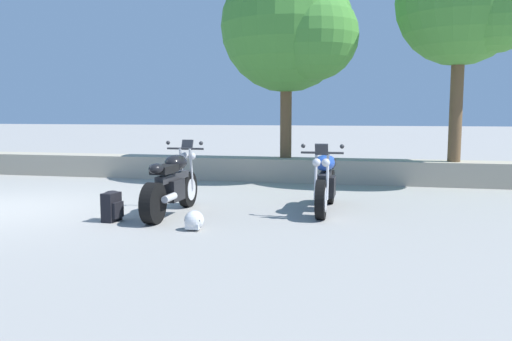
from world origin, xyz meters
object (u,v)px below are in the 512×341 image
motorcycle_black_near_left (172,185)px  leafy_tree_mid_left (292,28)px  leafy_tree_mid_right (468,3)px  motorcycle_blue_centre (325,182)px  rider_backpack (112,206)px  rider_helmet (194,221)px

motorcycle_black_near_left → leafy_tree_mid_left: 5.71m
leafy_tree_mid_right → motorcycle_blue_centre: bearing=-127.7°
rider_backpack → leafy_tree_mid_left: (1.96, 5.31, 3.39)m
rider_backpack → leafy_tree_mid_right: 8.57m
motorcycle_blue_centre → rider_helmet: (-1.68, -1.82, -0.35)m
rider_backpack → leafy_tree_mid_right: leafy_tree_mid_right is taller
rider_backpack → leafy_tree_mid_left: 6.60m
rider_helmet → leafy_tree_mid_right: leafy_tree_mid_right is taller
rider_helmet → motorcycle_black_near_left: bearing=125.3°
rider_helmet → rider_backpack: bearing=168.0°
motorcycle_blue_centre → leafy_tree_mid_right: (2.72, 3.53, 3.51)m
leafy_tree_mid_left → motorcycle_blue_centre: bearing=-73.3°
motorcycle_blue_centre → rider_backpack: size_ratio=4.39×
motorcycle_black_near_left → leafy_tree_mid_left: leafy_tree_mid_left is taller
rider_backpack → rider_helmet: bearing=-12.0°
motorcycle_black_near_left → leafy_tree_mid_right: 7.57m
motorcycle_black_near_left → motorcycle_blue_centre: size_ratio=1.00×
motorcycle_blue_centre → rider_helmet: 2.50m
leafy_tree_mid_left → leafy_tree_mid_right: (3.86, -0.26, 0.36)m
motorcycle_blue_centre → leafy_tree_mid_right: 5.67m
motorcycle_blue_centre → leafy_tree_mid_right: size_ratio=0.42×
leafy_tree_mid_right → leafy_tree_mid_left: bearing=176.2°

